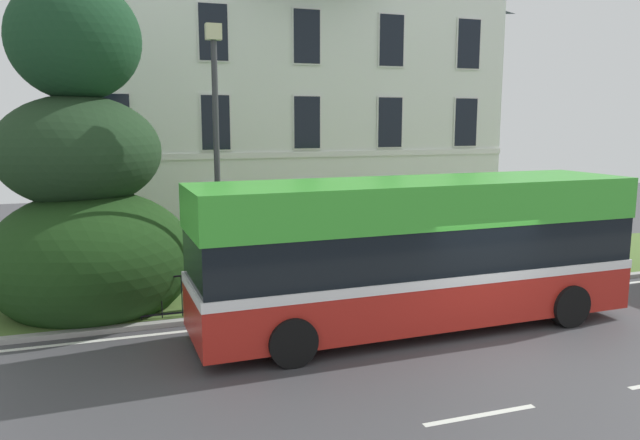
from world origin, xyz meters
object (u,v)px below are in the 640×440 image
at_px(georgian_townhouse, 276,93).
at_px(evergreen_tree, 86,193).
at_px(single_decker_bus, 417,251).
at_px(street_lamp_post, 217,149).
at_px(litter_bin, 424,263).

relative_size(georgian_townhouse, evergreen_tree, 1.90).
height_order(evergreen_tree, single_decker_bus, evergreen_tree).
bearing_deg(single_decker_bus, evergreen_tree, 149.12).
relative_size(georgian_townhouse, street_lamp_post, 2.39).
height_order(georgian_townhouse, litter_bin, georgian_townhouse).
bearing_deg(georgian_townhouse, street_lamp_post, -112.39).
bearing_deg(evergreen_tree, single_decker_bus, -29.40).
distance_m(street_lamp_post, litter_bin, 6.56).
bearing_deg(street_lamp_post, evergreen_tree, 157.38).
relative_size(evergreen_tree, litter_bin, 7.50).
height_order(georgian_townhouse, evergreen_tree, georgian_townhouse).
bearing_deg(georgian_townhouse, litter_bin, -80.28).
bearing_deg(evergreen_tree, georgian_townhouse, 50.66).
bearing_deg(georgian_townhouse, evergreen_tree, -129.34).
height_order(georgian_townhouse, single_decker_bus, georgian_townhouse).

